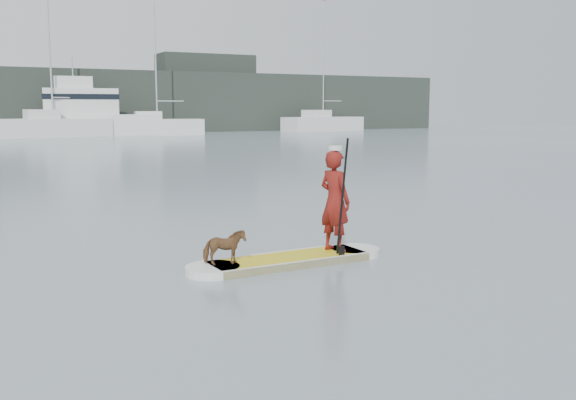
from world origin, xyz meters
name	(u,v)px	position (x,y,z in m)	size (l,w,h in m)	color
ground	(285,224)	(0.00, 0.00, 0.00)	(140.00, 140.00, 0.00)	slate
paddleboard	(288,260)	(-1.55, -3.14, 0.06)	(3.30, 0.87, 0.12)	gold
paddler	(335,201)	(-0.71, -3.11, 0.93)	(0.59, 0.39, 1.61)	maroon
white_cap	(335,148)	(-0.71, -3.11, 1.77)	(0.22, 0.22, 0.07)	silver
dog	(224,247)	(-2.61, -3.16, 0.38)	(0.28, 0.61, 0.51)	#54321C
paddle	(342,212)	(-0.76, -3.42, 0.80)	(0.10, 0.30, 2.00)	black
sailboat_d	(53,125)	(1.17, 45.20, 0.96)	(9.42, 3.93, 13.48)	silver
sailboat_e	(157,126)	(10.06, 45.33, 0.84)	(8.35, 3.70, 11.69)	silver
sailboat_f	(323,122)	(28.37, 47.06, 0.94)	(9.60, 4.40, 13.85)	silver
motor_yacht_a	(89,114)	(4.39, 46.56, 1.89)	(11.55, 4.77, 6.73)	silver
shore_mass	(27,102)	(0.00, 53.00, 3.00)	(90.00, 6.00, 6.00)	black
shore_building_east	(206,93)	(18.00, 54.00, 4.00)	(10.00, 4.00, 8.00)	black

